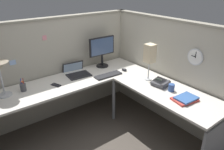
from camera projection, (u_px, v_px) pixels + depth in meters
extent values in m
plane|color=#4C443D|center=(112.00, 127.00, 3.30)|extent=(6.80, 6.80, 0.00)
cube|color=#A8A393|center=(60.00, 69.00, 3.42)|extent=(2.57, 0.10, 1.55)
cube|color=gray|center=(55.00, 18.00, 3.10)|extent=(2.57, 0.12, 0.03)
cube|color=#A8A393|center=(168.00, 72.00, 3.28)|extent=(0.10, 2.37, 1.55)
cube|color=gray|center=(174.00, 19.00, 2.96)|extent=(0.12, 2.37, 0.03)
cube|color=beige|center=(72.00, 81.00, 3.15)|extent=(2.35, 0.66, 0.03)
cube|color=beige|center=(168.00, 92.00, 2.84)|extent=(0.66, 1.49, 0.03)
cylinder|color=slate|center=(114.00, 100.00, 3.37)|extent=(0.05, 0.05, 0.70)
cube|color=slate|center=(215.00, 144.00, 2.46)|extent=(0.58, 0.03, 0.60)
cylinder|color=black|center=(102.00, 66.00, 3.63)|extent=(0.20, 0.20, 0.02)
cylinder|color=black|center=(102.00, 60.00, 3.59)|extent=(0.04, 0.04, 0.20)
cube|color=black|center=(102.00, 46.00, 3.49)|extent=(0.46, 0.04, 0.30)
cube|color=#384C72|center=(102.00, 46.00, 3.48)|extent=(0.42, 0.01, 0.26)
cube|color=#232326|center=(79.00, 75.00, 3.28)|extent=(0.36, 0.27, 0.02)
cube|color=black|center=(79.00, 74.00, 3.27)|extent=(0.31, 0.21, 0.00)
cube|color=#232326|center=(73.00, 68.00, 3.44)|extent=(0.34, 0.10, 0.22)
cube|color=#99B2D1|center=(73.00, 68.00, 3.43)|extent=(0.31, 0.08, 0.18)
cube|color=#232326|center=(108.00, 75.00, 3.26)|extent=(0.43, 0.15, 0.02)
ellipsoid|color=black|center=(124.00, 70.00, 3.45)|extent=(0.06, 0.10, 0.03)
cylinder|color=#B7BABF|center=(5.00, 95.00, 2.72)|extent=(0.17, 0.17, 0.02)
cylinder|color=#B7BABF|center=(2.00, 81.00, 2.64)|extent=(0.02, 0.02, 0.38)
cylinder|color=#4C4C51|center=(23.00, 87.00, 2.81)|extent=(0.08, 0.08, 0.10)
cylinder|color=#1E1EB2|center=(21.00, 83.00, 2.78)|extent=(0.01, 0.01, 0.13)
cylinder|color=#B21E1E|center=(24.00, 83.00, 2.79)|extent=(0.01, 0.01, 0.13)
cylinder|color=#D8591E|center=(22.00, 82.00, 2.79)|extent=(0.03, 0.03, 0.01)
cube|color=black|center=(56.00, 85.00, 2.97)|extent=(0.12, 0.16, 0.01)
cube|color=#38383D|center=(160.00, 83.00, 2.96)|extent=(0.21, 0.22, 0.10)
cube|color=#8CA58C|center=(159.00, 80.00, 2.96)|extent=(0.02, 0.09, 0.04)
cube|color=#38383D|center=(166.00, 84.00, 2.89)|extent=(0.19, 0.06, 0.04)
cube|color=#BF3F38|center=(185.00, 100.00, 2.60)|extent=(0.31, 0.26, 0.02)
cube|color=#335999|center=(186.00, 98.00, 2.59)|extent=(0.27, 0.20, 0.02)
cylinder|color=#B7BABF|center=(148.00, 79.00, 3.15)|extent=(0.11, 0.11, 0.01)
cylinder|color=#B7BABF|center=(149.00, 71.00, 3.10)|extent=(0.02, 0.02, 0.27)
cube|color=beige|center=(150.00, 53.00, 2.99)|extent=(0.13, 0.13, 0.26)
cylinder|color=#2D4C8C|center=(171.00, 88.00, 2.81)|extent=(0.08, 0.08, 0.10)
cylinder|color=#B7BABF|center=(196.00, 57.00, 2.78)|extent=(0.03, 0.22, 0.22)
cylinder|color=white|center=(195.00, 57.00, 2.77)|extent=(0.00, 0.19, 0.19)
cube|color=black|center=(193.00, 56.00, 2.77)|extent=(0.00, 0.06, 0.01)
cube|color=black|center=(196.00, 55.00, 2.74)|extent=(0.00, 0.01, 0.08)
cube|color=#99B7E5|center=(13.00, 63.00, 2.89)|extent=(0.08, 0.00, 0.07)
cube|color=pink|center=(45.00, 38.00, 3.05)|extent=(0.06, 0.00, 0.07)
cube|color=pink|center=(96.00, 43.00, 3.61)|extent=(0.08, 0.00, 0.08)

